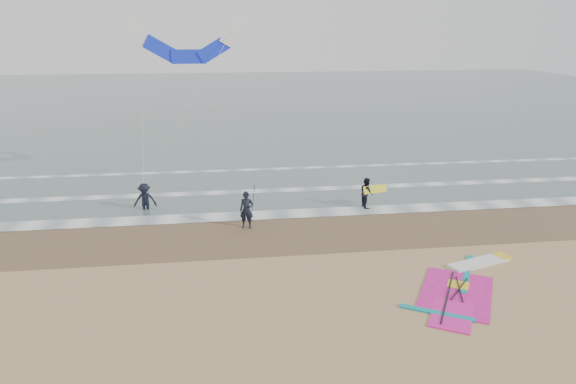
{
  "coord_description": "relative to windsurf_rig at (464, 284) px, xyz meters",
  "views": [
    {
      "loc": [
        -3.69,
        -15.02,
        8.77
      ],
      "look_at": [
        -1.09,
        5.0,
        2.2
      ],
      "focal_mm": 32.0,
      "sensor_mm": 36.0,
      "label": 1
    }
  ],
  "objects": [
    {
      "name": "sea_water",
      "position": [
        -4.6,
        47.72,
        -0.02
      ],
      "size": [
        120.0,
        80.0,
        0.02
      ],
      "primitive_type": "cube",
      "color": "#47605E",
      "rests_on": "ground"
    },
    {
      "name": "held_pole",
      "position": [
        -7.05,
        6.44,
        1.22
      ],
      "size": [
        0.17,
        0.86,
        1.82
      ],
      "color": "black",
      "rests_on": "ground"
    },
    {
      "name": "person_standing",
      "position": [
        -7.35,
        6.44,
        0.82
      ],
      "size": [
        0.7,
        0.54,
        1.71
      ],
      "primitive_type": "imported",
      "rotation": [
        0.0,
        0.0,
        -0.23
      ],
      "color": "black",
      "rests_on": "ground"
    },
    {
      "name": "windsurf_rig",
      "position": [
        0.0,
        0.0,
        0.0
      ],
      "size": [
        5.58,
        5.28,
        0.13
      ],
      "color": "white",
      "rests_on": "ground"
    },
    {
      "name": "foam_waterline",
      "position": [
        -4.6,
        10.16,
        -0.01
      ],
      "size": [
        120.0,
        9.15,
        0.02
      ],
      "color": "white",
      "rests_on": "ground"
    },
    {
      "name": "wet_sand_band",
      "position": [
        -4.6,
        5.72,
        -0.03
      ],
      "size": [
        120.0,
        5.0,
        0.01
      ],
      "primitive_type": "cube",
      "color": "brown",
      "rests_on": "ground"
    },
    {
      "name": "ground",
      "position": [
        -4.6,
        -0.28,
        -0.04
      ],
      "size": [
        120.0,
        120.0,
        0.0
      ],
      "primitive_type": "plane",
      "color": "tan",
      "rests_on": "ground"
    },
    {
      "name": "person_walking",
      "position": [
        -1.24,
        8.43,
        0.74
      ],
      "size": [
        0.66,
        0.81,
        1.55
      ],
      "primitive_type": "imported",
      "rotation": [
        0.0,
        0.0,
        1.67
      ],
      "color": "black",
      "rests_on": "ground"
    },
    {
      "name": "carried_kiteboard",
      "position": [
        -0.84,
        8.33,
        0.95
      ],
      "size": [
        1.3,
        0.51,
        0.39
      ],
      "color": "yellow",
      "rests_on": "ground"
    },
    {
      "name": "surf_kite",
      "position": [
        -9.93,
        13.46,
        7.84
      ],
      "size": [
        6.42,
        4.17,
        8.41
      ],
      "color": "white",
      "rests_on": "ground"
    },
    {
      "name": "person_wading",
      "position": [
        -12.23,
        9.42,
        0.84
      ],
      "size": [
        1.15,
        0.68,
        1.74
      ],
      "primitive_type": "imported",
      "rotation": [
        0.0,
        0.0,
        -0.03
      ],
      "color": "black",
      "rests_on": "ground"
    }
  ]
}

